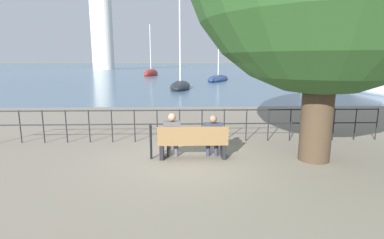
% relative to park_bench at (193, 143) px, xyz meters
% --- Properties ---
extents(ground_plane, '(1000.00, 1000.00, 0.00)m').
position_rel_park_bench_xyz_m(ground_plane, '(0.00, 0.06, -0.43)').
color(ground_plane, gray).
extents(harbor_water, '(600.00, 300.00, 0.01)m').
position_rel_park_bench_xyz_m(harbor_water, '(0.00, 159.00, -0.43)').
color(harbor_water, slate).
rests_on(harbor_water, ground_plane).
extents(park_bench, '(1.84, 0.45, 0.90)m').
position_rel_park_bench_xyz_m(park_bench, '(0.00, 0.00, 0.00)').
color(park_bench, brown).
rests_on(park_bench, ground_plane).
extents(seated_person_left, '(0.45, 0.35, 1.22)m').
position_rel_park_bench_xyz_m(seated_person_left, '(-0.54, 0.08, 0.24)').
color(seated_person_left, '#4C4C51').
rests_on(seated_person_left, ground_plane).
extents(seated_person_right, '(0.49, 0.35, 1.16)m').
position_rel_park_bench_xyz_m(seated_person_right, '(0.54, 0.08, 0.21)').
color(seated_person_right, '#2D3347').
rests_on(seated_person_right, ground_plane).
extents(promenade_railing, '(12.17, 0.04, 1.05)m').
position_rel_park_bench_xyz_m(promenade_railing, '(0.00, 1.72, 0.26)').
color(promenade_railing, black).
rests_on(promenade_railing, ground_plane).
extents(closed_umbrella, '(0.09, 0.09, 0.98)m').
position_rel_park_bench_xyz_m(closed_umbrella, '(-1.10, 0.02, 0.11)').
color(closed_umbrella, black).
rests_on(closed_umbrella, ground_plane).
extents(sailboat_1, '(4.55, 8.54, 7.09)m').
position_rel_park_bench_xyz_m(sailboat_1, '(4.46, 31.71, -0.21)').
color(sailboat_1, navy).
rests_on(sailboat_1, ground_plane).
extents(sailboat_2, '(2.31, 5.80, 8.61)m').
position_rel_park_bench_xyz_m(sailboat_2, '(-0.43, 20.14, -0.17)').
color(sailboat_2, black).
rests_on(sailboat_2, ground_plane).
extents(sailboat_3, '(2.85, 5.84, 8.98)m').
position_rel_park_bench_xyz_m(sailboat_3, '(-5.58, 44.47, -0.06)').
color(sailboat_3, maroon).
rests_on(sailboat_3, ground_plane).
extents(sailboat_4, '(2.87, 5.67, 12.72)m').
position_rel_park_bench_xyz_m(sailboat_4, '(18.37, 38.35, -0.01)').
color(sailboat_4, black).
rests_on(sailboat_4, ground_plane).
extents(harbor_lighthouse, '(6.08, 6.08, 26.43)m').
position_rel_park_bench_xyz_m(harbor_lighthouse, '(-22.90, 81.07, 11.86)').
color(harbor_lighthouse, silver).
rests_on(harbor_lighthouse, ground_plane).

